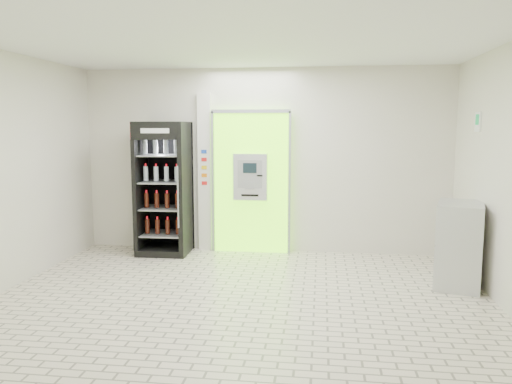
# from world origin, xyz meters

# --- Properties ---
(ground) EXTENTS (6.00, 6.00, 0.00)m
(ground) POSITION_xyz_m (0.00, 0.00, 0.00)
(ground) COLOR beige
(ground) RESTS_ON ground
(room_shell) EXTENTS (6.00, 6.00, 6.00)m
(room_shell) POSITION_xyz_m (0.00, 0.00, 1.84)
(room_shell) COLOR silver
(room_shell) RESTS_ON ground
(atm_assembly) EXTENTS (1.30, 0.24, 2.33)m
(atm_assembly) POSITION_xyz_m (-0.20, 2.41, 1.17)
(atm_assembly) COLOR #7DFD15
(atm_assembly) RESTS_ON ground
(pillar) EXTENTS (0.22, 0.11, 2.60)m
(pillar) POSITION_xyz_m (-0.98, 2.45, 1.30)
(pillar) COLOR silver
(pillar) RESTS_ON ground
(beverage_cooler) EXTENTS (0.82, 0.77, 2.13)m
(beverage_cooler) POSITION_xyz_m (-1.59, 2.14, 1.02)
(beverage_cooler) COLOR black
(beverage_cooler) RESTS_ON ground
(steel_cabinet) EXTENTS (0.76, 0.94, 1.09)m
(steel_cabinet) POSITION_xyz_m (2.72, 0.98, 0.54)
(steel_cabinet) COLOR #B7BAC0
(steel_cabinet) RESTS_ON ground
(exit_sign) EXTENTS (0.02, 0.22, 0.26)m
(exit_sign) POSITION_xyz_m (2.99, 1.40, 2.12)
(exit_sign) COLOR white
(exit_sign) RESTS_ON room_shell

